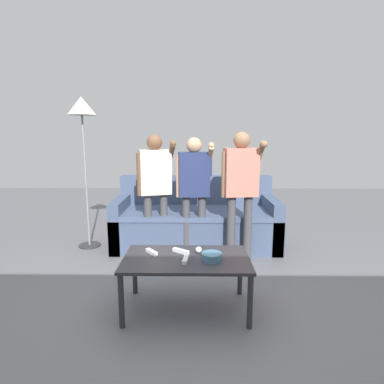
{
  "coord_description": "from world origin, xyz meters",
  "views": [
    {
      "loc": [
        0.03,
        -2.65,
        1.45
      ],
      "look_at": [
        -0.0,
        0.36,
        0.91
      ],
      "focal_mm": 29.25,
      "sensor_mm": 36.0,
      "label": 1
    }
  ],
  "objects_px": {
    "floor_lamp": "(82,117)",
    "player_center": "(194,183)",
    "snack_bowl": "(212,257)",
    "game_remote_wand_far": "(152,252)",
    "game_remote_wand_spare": "(185,260)",
    "player_right": "(241,182)",
    "game_remote_wand_near": "(181,251)",
    "couch": "(196,222)",
    "game_remote_nunchuk": "(199,250)",
    "coffee_table": "(186,264)",
    "player_left": "(155,181)"
  },
  "relations": [
    {
      "from": "floor_lamp",
      "to": "player_right",
      "type": "height_order",
      "value": "floor_lamp"
    },
    {
      "from": "game_remote_wand_spare",
      "to": "coffee_table",
      "type": "bearing_deg",
      "value": 86.37
    },
    {
      "from": "player_center",
      "to": "player_right",
      "type": "relative_size",
      "value": 0.96
    },
    {
      "from": "coffee_table",
      "to": "game_remote_nunchuk",
      "type": "relative_size",
      "value": 11.82
    },
    {
      "from": "game_remote_wand_near",
      "to": "player_left",
      "type": "bearing_deg",
      "value": 107.56
    },
    {
      "from": "coffee_table",
      "to": "player_right",
      "type": "height_order",
      "value": "player_right"
    },
    {
      "from": "player_center",
      "to": "game_remote_wand_near",
      "type": "xyz_separation_m",
      "value": [
        -0.11,
        -1.08,
        -0.43
      ]
    },
    {
      "from": "coffee_table",
      "to": "game_remote_wand_far",
      "type": "relative_size",
      "value": 7.54
    },
    {
      "from": "player_center",
      "to": "game_remote_wand_spare",
      "type": "height_order",
      "value": "player_center"
    },
    {
      "from": "couch",
      "to": "floor_lamp",
      "type": "relative_size",
      "value": 1.1
    },
    {
      "from": "player_right",
      "to": "game_remote_wand_near",
      "type": "distance_m",
      "value": 1.21
    },
    {
      "from": "game_remote_nunchuk",
      "to": "game_remote_wand_near",
      "type": "relative_size",
      "value": 0.59
    },
    {
      "from": "game_remote_nunchuk",
      "to": "game_remote_wand_spare",
      "type": "bearing_deg",
      "value": -117.8
    },
    {
      "from": "game_remote_wand_far",
      "to": "game_remote_wand_spare",
      "type": "bearing_deg",
      "value": -29.46
    },
    {
      "from": "floor_lamp",
      "to": "player_center",
      "type": "relative_size",
      "value": 1.34
    },
    {
      "from": "floor_lamp",
      "to": "player_left",
      "type": "bearing_deg",
      "value": -17.98
    },
    {
      "from": "coffee_table",
      "to": "snack_bowl",
      "type": "relative_size",
      "value": 6.32
    },
    {
      "from": "couch",
      "to": "player_center",
      "type": "height_order",
      "value": "player_center"
    },
    {
      "from": "coffee_table",
      "to": "player_center",
      "type": "xyz_separation_m",
      "value": [
        0.06,
        1.18,
        0.5
      ]
    },
    {
      "from": "game_remote_nunchuk",
      "to": "game_remote_wand_near",
      "type": "bearing_deg",
      "value": -175.5
    },
    {
      "from": "player_right",
      "to": "player_center",
      "type": "bearing_deg",
      "value": 164.16
    },
    {
      "from": "floor_lamp",
      "to": "game_remote_wand_spare",
      "type": "xyz_separation_m",
      "value": [
        1.33,
        -1.61,
        -1.21
      ]
    },
    {
      "from": "coffee_table",
      "to": "game_remote_wand_near",
      "type": "relative_size",
      "value": 6.93
    },
    {
      "from": "snack_bowl",
      "to": "player_left",
      "type": "xyz_separation_m",
      "value": [
        -0.61,
        1.27,
        0.43
      ]
    },
    {
      "from": "game_remote_wand_spare",
      "to": "game_remote_wand_far",
      "type": "bearing_deg",
      "value": 150.54
    },
    {
      "from": "player_center",
      "to": "game_remote_wand_spare",
      "type": "xyz_separation_m",
      "value": [
        -0.06,
        -1.27,
        -0.43
      ]
    },
    {
      "from": "snack_bowl",
      "to": "game_remote_wand_near",
      "type": "distance_m",
      "value": 0.3
    },
    {
      "from": "snack_bowl",
      "to": "game_remote_wand_spare",
      "type": "xyz_separation_m",
      "value": [
        -0.21,
        -0.03,
        -0.01
      ]
    },
    {
      "from": "couch",
      "to": "player_right",
      "type": "distance_m",
      "value": 1.0
    },
    {
      "from": "game_remote_wand_far",
      "to": "game_remote_wand_spare",
      "type": "height_order",
      "value": "same"
    },
    {
      "from": "game_remote_nunchuk",
      "to": "game_remote_wand_far",
      "type": "distance_m",
      "value": 0.4
    },
    {
      "from": "couch",
      "to": "coffee_table",
      "type": "distance_m",
      "value": 1.64
    },
    {
      "from": "game_remote_wand_far",
      "to": "player_right",
      "type": "bearing_deg",
      "value": 47.22
    },
    {
      "from": "player_center",
      "to": "coffee_table",
      "type": "bearing_deg",
      "value": -92.74
    },
    {
      "from": "game_remote_wand_near",
      "to": "game_remote_wand_far",
      "type": "height_order",
      "value": "same"
    },
    {
      "from": "coffee_table",
      "to": "player_center",
      "type": "relative_size",
      "value": 0.73
    },
    {
      "from": "player_right",
      "to": "game_remote_wand_near",
      "type": "bearing_deg",
      "value": -124.29
    },
    {
      "from": "couch",
      "to": "game_remote_nunchuk",
      "type": "relative_size",
      "value": 24.05
    },
    {
      "from": "couch",
      "to": "player_right",
      "type": "bearing_deg",
      "value": -50.08
    },
    {
      "from": "coffee_table",
      "to": "game_remote_wand_spare",
      "type": "bearing_deg",
      "value": -93.63
    },
    {
      "from": "couch",
      "to": "floor_lamp",
      "type": "xyz_separation_m",
      "value": [
        -1.42,
        -0.11,
        1.37
      ]
    },
    {
      "from": "player_center",
      "to": "game_remote_wand_far",
      "type": "relative_size",
      "value": 10.39
    },
    {
      "from": "snack_bowl",
      "to": "player_center",
      "type": "distance_m",
      "value": 1.31
    },
    {
      "from": "player_left",
      "to": "game_remote_wand_near",
      "type": "relative_size",
      "value": 9.75
    },
    {
      "from": "game_remote_nunchuk",
      "to": "floor_lamp",
      "type": "distance_m",
      "value": 2.34
    },
    {
      "from": "floor_lamp",
      "to": "game_remote_wand_far",
      "type": "bearing_deg",
      "value": -54.24
    },
    {
      "from": "couch",
      "to": "snack_bowl",
      "type": "distance_m",
      "value": 1.7
    },
    {
      "from": "player_center",
      "to": "game_remote_wand_near",
      "type": "relative_size",
      "value": 9.55
    },
    {
      "from": "player_right",
      "to": "game_remote_wand_far",
      "type": "distance_m",
      "value": 1.38
    },
    {
      "from": "player_left",
      "to": "floor_lamp",
      "type": "bearing_deg",
      "value": 162.02
    }
  ]
}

